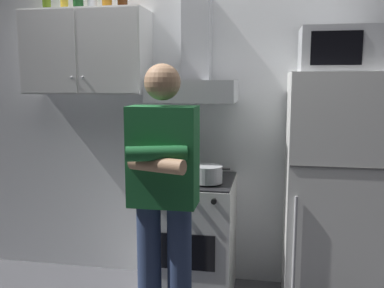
{
  "coord_description": "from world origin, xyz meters",
  "views": [
    {
      "loc": [
        0.47,
        -2.61,
        1.55
      ],
      "look_at": [
        0.0,
        0.0,
        1.15
      ],
      "focal_mm": 39.66,
      "sensor_mm": 36.0,
      "label": 1
    }
  ],
  "objects_px": {
    "stove_oven": "(191,237)",
    "refrigerator": "(332,194)",
    "upper_cabinet": "(87,53)",
    "cooking_pot": "(207,174)",
    "microwave": "(338,50)",
    "bottle_spice_jar": "(64,1)",
    "range_hood": "(195,73)",
    "person_standing": "(163,196)"
  },
  "relations": [
    {
      "from": "stove_oven",
      "to": "refrigerator",
      "type": "bearing_deg",
      "value": 0.04
    },
    {
      "from": "upper_cabinet",
      "to": "cooking_pot",
      "type": "distance_m",
      "value": 1.26
    },
    {
      "from": "microwave",
      "to": "bottle_spice_jar",
      "type": "relative_size",
      "value": 3.2
    },
    {
      "from": "range_hood",
      "to": "upper_cabinet",
      "type": "bearing_deg",
      "value": -179.91
    },
    {
      "from": "microwave",
      "to": "person_standing",
      "type": "bearing_deg",
      "value": -148.0
    },
    {
      "from": "range_hood",
      "to": "bottle_spice_jar",
      "type": "height_order",
      "value": "bottle_spice_jar"
    },
    {
      "from": "upper_cabinet",
      "to": "person_standing",
      "type": "bearing_deg",
      "value": -44.26
    },
    {
      "from": "refrigerator",
      "to": "cooking_pot",
      "type": "relative_size",
      "value": 5.27
    },
    {
      "from": "refrigerator",
      "to": "microwave",
      "type": "height_order",
      "value": "microwave"
    },
    {
      "from": "upper_cabinet",
      "to": "bottle_spice_jar",
      "type": "distance_m",
      "value": 0.4
    },
    {
      "from": "upper_cabinet",
      "to": "stove_oven",
      "type": "relative_size",
      "value": 1.03
    },
    {
      "from": "range_hood",
      "to": "refrigerator",
      "type": "xyz_separation_m",
      "value": [
        0.95,
        -0.13,
        -0.8
      ]
    },
    {
      "from": "upper_cabinet",
      "to": "cooking_pot",
      "type": "height_order",
      "value": "upper_cabinet"
    },
    {
      "from": "refrigerator",
      "to": "bottle_spice_jar",
      "type": "xyz_separation_m",
      "value": [
        -1.92,
        0.13,
        1.32
      ]
    },
    {
      "from": "bottle_spice_jar",
      "to": "cooking_pot",
      "type": "bearing_deg",
      "value": -12.94
    },
    {
      "from": "upper_cabinet",
      "to": "stove_oven",
      "type": "bearing_deg",
      "value": -8.9
    },
    {
      "from": "stove_oven",
      "to": "cooking_pot",
      "type": "height_order",
      "value": "cooking_pot"
    },
    {
      "from": "range_hood",
      "to": "cooking_pot",
      "type": "bearing_deg",
      "value": -62.12
    },
    {
      "from": "stove_oven",
      "to": "bottle_spice_jar",
      "type": "distance_m",
      "value": 1.95
    },
    {
      "from": "microwave",
      "to": "bottle_spice_jar",
      "type": "height_order",
      "value": "bottle_spice_jar"
    },
    {
      "from": "person_standing",
      "to": "bottle_spice_jar",
      "type": "relative_size",
      "value": 10.94
    },
    {
      "from": "stove_oven",
      "to": "microwave",
      "type": "relative_size",
      "value": 1.82
    },
    {
      "from": "upper_cabinet",
      "to": "microwave",
      "type": "bearing_deg",
      "value": -3.48
    },
    {
      "from": "microwave",
      "to": "cooking_pot",
      "type": "distance_m",
      "value": 1.16
    },
    {
      "from": "refrigerator",
      "to": "bottle_spice_jar",
      "type": "distance_m",
      "value": 2.33
    },
    {
      "from": "stove_oven",
      "to": "refrigerator",
      "type": "height_order",
      "value": "refrigerator"
    },
    {
      "from": "upper_cabinet",
      "to": "range_hood",
      "type": "distance_m",
      "value": 0.81
    },
    {
      "from": "stove_oven",
      "to": "cooking_pot",
      "type": "xyz_separation_m",
      "value": [
        0.13,
        -0.12,
        0.5
      ]
    },
    {
      "from": "stove_oven",
      "to": "range_hood",
      "type": "height_order",
      "value": "range_hood"
    },
    {
      "from": "range_hood",
      "to": "bottle_spice_jar",
      "type": "xyz_separation_m",
      "value": [
        -0.97,
        0.01,
        0.52
      ]
    },
    {
      "from": "stove_oven",
      "to": "person_standing",
      "type": "distance_m",
      "value": 0.77
    },
    {
      "from": "refrigerator",
      "to": "person_standing",
      "type": "relative_size",
      "value": 0.98
    },
    {
      "from": "cooking_pot",
      "to": "bottle_spice_jar",
      "type": "distance_m",
      "value": 1.64
    },
    {
      "from": "range_hood",
      "to": "cooking_pot",
      "type": "relative_size",
      "value": 2.47
    },
    {
      "from": "stove_oven",
      "to": "refrigerator",
      "type": "distance_m",
      "value": 1.02
    },
    {
      "from": "refrigerator",
      "to": "person_standing",
      "type": "height_order",
      "value": "person_standing"
    },
    {
      "from": "range_hood",
      "to": "person_standing",
      "type": "height_order",
      "value": "range_hood"
    },
    {
      "from": "bottle_spice_jar",
      "to": "stove_oven",
      "type": "bearing_deg",
      "value": -7.83
    },
    {
      "from": "cooking_pot",
      "to": "bottle_spice_jar",
      "type": "bearing_deg",
      "value": 167.06
    },
    {
      "from": "range_hood",
      "to": "microwave",
      "type": "bearing_deg",
      "value": -6.46
    },
    {
      "from": "upper_cabinet",
      "to": "person_standing",
      "type": "xyz_separation_m",
      "value": [
        0.75,
        -0.73,
        -0.85
      ]
    },
    {
      "from": "refrigerator",
      "to": "person_standing",
      "type": "distance_m",
      "value": 1.17
    }
  ]
}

